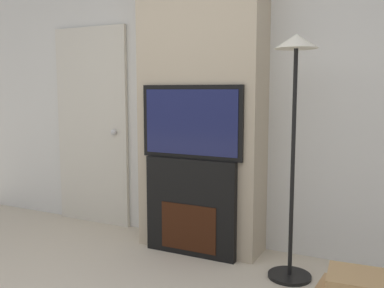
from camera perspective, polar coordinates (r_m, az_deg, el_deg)
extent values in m
cube|color=silver|center=(3.89, 2.67, 6.58)|extent=(6.00, 0.06, 2.70)
cube|color=tan|center=(3.69, 1.30, 6.56)|extent=(1.08, 0.38, 2.70)
cube|color=black|center=(3.66, 0.00, -8.33)|extent=(0.81, 0.14, 0.82)
cube|color=#33160A|center=(3.64, -0.52, -11.11)|extent=(0.50, 0.01, 0.40)
cube|color=black|center=(3.53, 0.00, 2.94)|extent=(0.90, 0.06, 0.61)
cube|color=#191E4C|center=(3.50, -0.24, 2.91)|extent=(0.83, 0.01, 0.54)
cylinder|color=black|center=(3.42, 12.86, -16.76)|extent=(0.32, 0.32, 0.03)
cylinder|color=black|center=(3.17, 13.28, -2.76)|extent=(0.03, 0.03, 1.65)
cone|color=silver|center=(3.15, 13.75, 13.17)|extent=(0.31, 0.31, 0.10)
cube|color=tan|center=(2.73, 21.38, -17.14)|extent=(0.37, 0.34, 0.13)
cube|color=beige|center=(4.57, -13.19, 2.25)|extent=(0.88, 0.04, 2.03)
sphere|color=silver|center=(4.35, -10.38, 1.55)|extent=(0.06, 0.06, 0.06)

